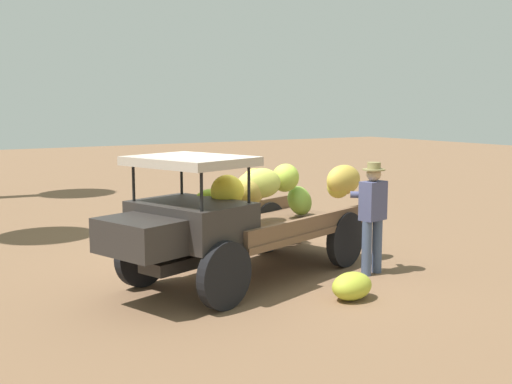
{
  "coord_description": "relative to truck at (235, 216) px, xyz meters",
  "views": [
    {
      "loc": [
        4.79,
        8.13,
        2.56
      ],
      "look_at": [
        -0.23,
        0.17,
        1.26
      ],
      "focal_mm": 44.52,
      "sensor_mm": 36.0,
      "label": 1
    }
  ],
  "objects": [
    {
      "name": "truck",
      "position": [
        0.0,
        0.0,
        0.0
      ],
      "size": [
        4.66,
        2.81,
        1.88
      ],
      "rotation": [
        0.0,
        0.0,
        0.31
      ],
      "color": "#2E2927",
      "rests_on": "ground"
    },
    {
      "name": "farmer",
      "position": [
        -1.93,
        0.8,
        0.01
      ],
      "size": [
        0.52,
        0.49,
        1.71
      ],
      "rotation": [
        0.0,
        0.0,
        -1.38
      ],
      "color": "#455373",
      "rests_on": "ground"
    },
    {
      "name": "ground_plane",
      "position": [
        -0.23,
        -0.31,
        -0.96
      ],
      "size": [
        60.0,
        60.0,
        0.0
      ],
      "primitive_type": "plane",
      "color": "brown"
    },
    {
      "name": "loose_banana_bunch",
      "position": [
        -0.83,
        1.63,
        -0.78
      ],
      "size": [
        0.7,
        0.54,
        0.38
      ],
      "primitive_type": "ellipsoid",
      "rotation": [
        0.0,
        -0.01,
        0.17
      ],
      "color": "gold",
      "rests_on": "ground"
    },
    {
      "name": "wooden_crate",
      "position": [
        -2.08,
        -1.72,
        -0.74
      ],
      "size": [
        0.45,
        0.48,
        0.43
      ],
      "primitive_type": "cube",
      "rotation": [
        0.0,
        0.0,
        3.12
      ],
      "color": "#815F49",
      "rests_on": "ground"
    }
  ]
}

